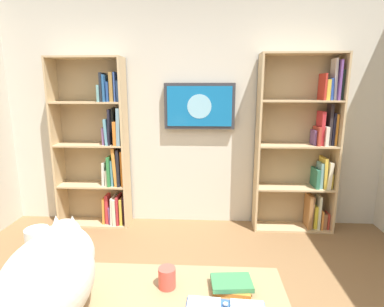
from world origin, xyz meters
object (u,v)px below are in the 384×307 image
(bookshelf_right, at_px, (102,149))
(coffee_mug, at_px, (167,278))
(bookshelf_left, at_px, (305,148))
(paper_towel_roll, at_px, (39,252))
(cat, at_px, (52,273))
(wall_mounted_tv, at_px, (199,106))
(desk_book_stack, at_px, (232,285))

(bookshelf_right, height_order, coffee_mug, bookshelf_right)
(bookshelf_left, height_order, paper_towel_roll, bookshelf_left)
(bookshelf_right, bearing_deg, cat, 104.88)
(cat, height_order, coffee_mug, cat)
(bookshelf_left, distance_m, wall_mounted_tv, 1.28)
(paper_towel_roll, xyz_separation_m, coffee_mug, (-0.63, 0.06, -0.07))
(bookshelf_right, relative_size, cat, 3.29)
(cat, relative_size, coffee_mug, 6.18)
(cat, bearing_deg, paper_towel_roll, -51.54)
(paper_towel_roll, bearing_deg, wall_mounted_tv, -107.73)
(wall_mounted_tv, height_order, paper_towel_roll, wall_mounted_tv)
(paper_towel_roll, bearing_deg, cat, 128.46)
(paper_towel_roll, height_order, coffee_mug, paper_towel_roll)
(bookshelf_left, height_order, cat, bookshelf_left)
(bookshelf_right, height_order, desk_book_stack, bookshelf_right)
(wall_mounted_tv, height_order, coffee_mug, wall_mounted_tv)
(wall_mounted_tv, relative_size, paper_towel_roll, 3.28)
(wall_mounted_tv, height_order, cat, wall_mounted_tv)
(bookshelf_left, distance_m, bookshelf_right, 2.33)
(bookshelf_left, relative_size, paper_towel_roll, 8.10)
(coffee_mug, bearing_deg, wall_mounted_tv, -91.98)
(cat, xyz_separation_m, desk_book_stack, (-0.72, -0.20, -0.17))
(cat, relative_size, desk_book_stack, 3.07)
(cat, bearing_deg, bookshelf_left, -125.43)
(coffee_mug, bearing_deg, desk_book_stack, 179.69)
(bookshelf_right, bearing_deg, paper_towel_roll, 101.42)
(cat, bearing_deg, coffee_mug, -154.99)
(coffee_mug, bearing_deg, paper_towel_roll, -5.31)
(bookshelf_left, distance_m, desk_book_stack, 2.41)
(cat, relative_size, paper_towel_roll, 2.42)
(bookshelf_right, distance_m, paper_towel_roll, 2.17)
(bookshelf_right, bearing_deg, coffee_mug, 115.84)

